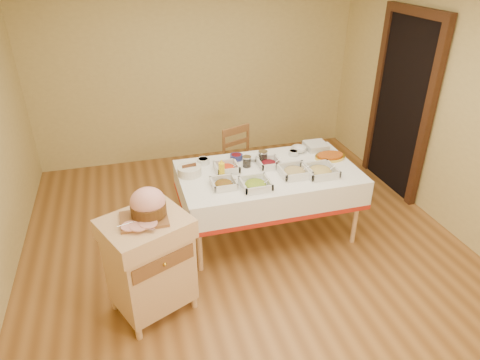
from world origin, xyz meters
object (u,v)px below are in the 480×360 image
(brass_platter, at_px, (330,156))
(plate_stack, at_px, (316,146))
(preserve_jar_right, at_px, (263,157))
(butcher_cart, at_px, (149,260))
(bread_basket, at_px, (189,171))
(mustard_bottle, at_px, (222,169))
(ham_on_board, at_px, (147,206))
(dining_table, at_px, (268,184))
(dining_chair, at_px, (243,165))
(preserve_jar_left, at_px, (247,162))

(brass_platter, bearing_deg, plate_stack, 100.05)
(preserve_jar_right, height_order, plate_stack, preserve_jar_right)
(butcher_cart, xyz_separation_m, bread_basket, (0.51, 0.93, 0.29))
(mustard_bottle, relative_size, bread_basket, 0.80)
(ham_on_board, xyz_separation_m, preserve_jar_right, (1.27, 0.97, -0.20))
(ham_on_board, relative_size, mustard_bottle, 2.02)
(dining_table, height_order, plate_stack, plate_stack)
(dining_chair, distance_m, preserve_jar_left, 0.70)
(dining_table, relative_size, preserve_jar_right, 14.37)
(butcher_cart, distance_m, ham_on_board, 0.50)
(dining_chair, bearing_deg, butcher_cart, -128.92)
(dining_table, relative_size, ham_on_board, 4.71)
(plate_stack, bearing_deg, preserve_jar_right, -167.17)
(butcher_cart, distance_m, plate_stack, 2.32)
(butcher_cart, relative_size, mustard_bottle, 4.76)
(butcher_cart, distance_m, brass_platter, 2.24)
(dining_table, relative_size, bread_basket, 7.60)
(dining_table, relative_size, brass_platter, 5.41)
(butcher_cart, xyz_separation_m, ham_on_board, (0.04, 0.03, 0.50))
(dining_chair, bearing_deg, preserve_jar_left, -102.40)
(butcher_cart, height_order, preserve_jar_left, butcher_cart)
(dining_chair, xyz_separation_m, ham_on_board, (-1.21, -1.51, 0.55))
(preserve_jar_right, bearing_deg, preserve_jar_left, -163.98)
(mustard_bottle, bearing_deg, bread_basket, 155.90)
(dining_chair, height_order, mustard_bottle, mustard_bottle)
(ham_on_board, xyz_separation_m, brass_platter, (2.00, 0.87, -0.24))
(dining_chair, height_order, brass_platter, dining_chair)
(ham_on_board, bearing_deg, dining_chair, 51.41)
(dining_table, bearing_deg, preserve_jar_left, 141.24)
(butcher_cart, relative_size, preserve_jar_left, 7.85)
(butcher_cart, height_order, bread_basket, butcher_cart)
(brass_platter, bearing_deg, butcher_cart, -156.24)
(ham_on_board, height_order, preserve_jar_right, ham_on_board)
(brass_platter, bearing_deg, dining_chair, 140.82)
(ham_on_board, height_order, bread_basket, ham_on_board)
(dining_chair, distance_m, preserve_jar_right, 0.64)
(preserve_jar_right, height_order, bread_basket, preserve_jar_right)
(brass_platter, bearing_deg, preserve_jar_left, 176.83)
(dining_table, bearing_deg, bread_basket, 170.15)
(dining_table, bearing_deg, brass_platter, 7.68)
(dining_table, xyz_separation_m, plate_stack, (0.69, 0.36, 0.20))
(preserve_jar_left, distance_m, mustard_bottle, 0.34)
(dining_table, height_order, butcher_cart, butcher_cart)
(dining_table, relative_size, preserve_jar_left, 15.72)
(dining_chair, bearing_deg, ham_on_board, -128.59)
(bread_basket, bearing_deg, plate_stack, 8.62)
(preserve_jar_left, distance_m, brass_platter, 0.92)
(butcher_cart, bearing_deg, dining_table, 31.50)
(mustard_bottle, bearing_deg, preserve_jar_left, 25.76)
(plate_stack, xyz_separation_m, brass_platter, (0.05, -0.26, -0.02))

